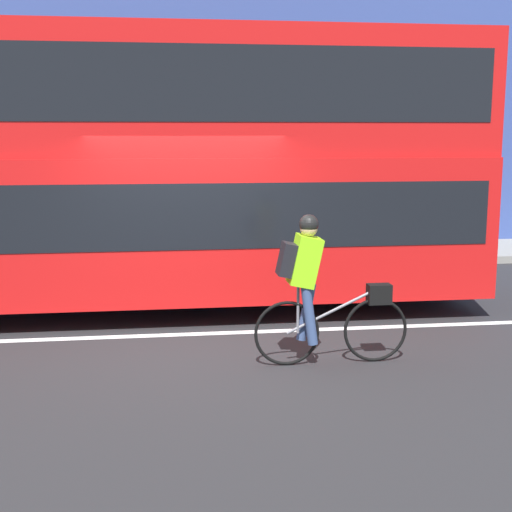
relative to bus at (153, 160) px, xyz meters
The scene contains 7 objects.
ground_plane 2.76m from the bus, 75.95° to the right, with size 80.00×80.00×0.00m, color #232326.
road_center_line 2.61m from the bus, 73.62° to the right, with size 50.00×0.14×0.01m, color silver.
sidewalk_curb 4.37m from the bus, 83.78° to the left, with size 60.00×2.17×0.14m.
building_facade 5.26m from the bus, 85.30° to the left, with size 60.00×0.30×7.11m.
bus is the anchor object (origin of this frame).
cyclist_on_bike 3.52m from the bus, 57.62° to the right, with size 1.73×0.32×1.68m.
street_sign_post 5.04m from the bus, 48.00° to the left, with size 0.36×0.09×2.27m.
Camera 1 is at (-0.32, -8.56, 2.55)m, focal length 50.00 mm.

